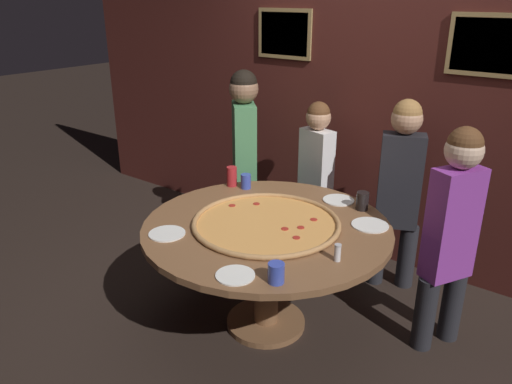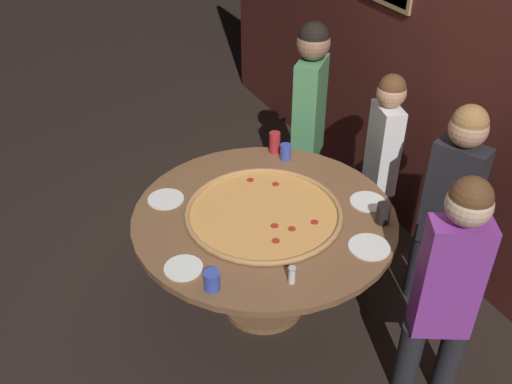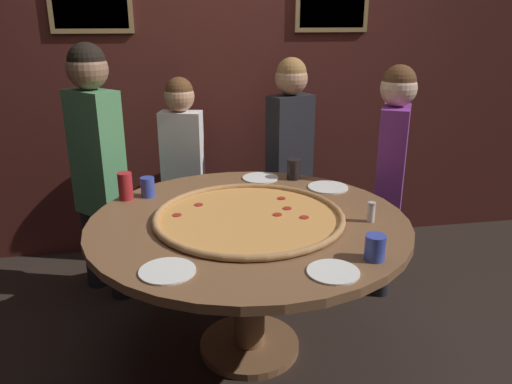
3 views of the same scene
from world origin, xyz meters
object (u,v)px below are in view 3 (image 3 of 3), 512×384
Objects in this scene: drink_cup_by_shaker at (375,248)px; diner_side_right at (391,168)px; diner_far_right at (183,163)px; white_plate_beside_cup at (260,178)px; condiment_shaker at (371,212)px; dining_table at (249,244)px; diner_far_left at (290,150)px; drink_cup_near_left at (294,169)px; white_plate_near_front at (333,272)px; white_plate_left_side at (167,271)px; diner_centre_back at (97,159)px; drink_cup_far_left at (125,186)px; white_plate_far_back at (328,187)px; giant_pizza at (249,217)px; drink_cup_near_right at (148,187)px.

drink_cup_by_shaker is 1.14m from diner_side_right.
white_plate_beside_cup is at bearing 150.11° from diner_far_right.
dining_table is at bearing 166.70° from condiment_shaker.
drink_cup_near_left is at bearing 55.61° from diner_far_left.
condiment_shaker is (0.56, -0.13, 0.18)m from dining_table.
white_plate_beside_cup is at bearing 93.00° from white_plate_near_front.
white_plate_left_side is 1.28m from diner_centre_back.
dining_table is at bearing 130.27° from drink_cup_by_shaker.
drink_cup_far_left reaches higher than drink_cup_by_shaker.
white_plate_near_front is (0.83, -0.96, -0.07)m from drink_cup_far_left.
condiment_shaker reaches higher than white_plate_left_side.
white_plate_far_back is at bearing 72.86° from diner_far_left.
diner_centre_back is (-1.20, 1.26, 0.07)m from drink_cup_by_shaker.
white_plate_near_front is 0.56m from condiment_shaker.
white_plate_far_back is 0.15× the size of diner_centre_back.
giant_pizza is at bearing -97.62° from dining_table.
white_plate_far_back is 0.63m from diner_far_left.
white_plate_near_front is 1.31m from diner_side_right.
condiment_shaker is 0.07× the size of diner_side_right.
condiment_shaker is (1.05, -0.54, -0.00)m from drink_cup_near_right.
drink_cup_far_left is 1.27m from white_plate_near_front.
diner_centre_back reaches higher than white_plate_far_back.
diner_side_right is 0.92× the size of diner_centre_back.
drink_cup_near_right is at bearing 125.95° from white_plate_near_front.
dining_table is 15.81× the size of condiment_shaker.
drink_cup_near_right is (0.11, 0.02, -0.02)m from drink_cup_far_left.
dining_table is 14.74× the size of drink_cup_by_shaker.
dining_table is 12.69× the size of drink_cup_near_left.
drink_cup_by_shaker is at bearing -2.65° from white_plate_left_side.
drink_cup_far_left reaches higher than white_plate_far_back.
white_plate_left_side is 1.68m from diner_far_left.
white_plate_left_side is at bearing -129.89° from dining_table.
drink_cup_near_left reaches higher than dining_table.
white_plate_far_back is at bearing -0.47° from drink_cup_far_left.
diner_centre_back is at bearing 133.78° from drink_cup_by_shaker.
drink_cup_by_shaker reaches higher than giant_pizza.
white_plate_left_side is at bearing -137.20° from white_plate_far_back.
dining_table is 0.70m from drink_cup_near_left.
giant_pizza is 0.63m from white_plate_beside_cup.
giant_pizza is at bearing 111.85° from white_plate_near_front.
white_plate_beside_cup is (0.65, 0.20, -0.05)m from drink_cup_near_right.
giant_pizza is at bearing 119.59° from diner_far_right.
drink_cup_by_shaker is 0.97× the size of drink_cup_near_right.
drink_cup_near_left reaches higher than condiment_shaker.
drink_cup_by_shaker is 1.07m from drink_cup_near_left.
diner_far_left reaches higher than giant_pizza.
drink_cup_near_right is 1.10× the size of condiment_shaker.
diner_side_right is at bearing 28.28° from dining_table.
white_plate_near_front is 0.14× the size of diner_side_right.
giant_pizza is 4.05× the size of white_plate_far_back.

